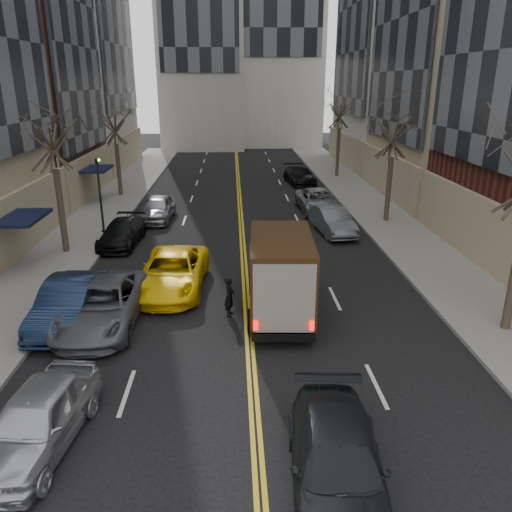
# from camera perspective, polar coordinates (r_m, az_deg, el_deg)

# --- Properties ---
(sidewalk_left) EXTENTS (4.00, 66.00, 0.15)m
(sidewalk_left) POSITION_cam_1_polar(r_m,az_deg,el_deg) (33.07, -17.60, 4.35)
(sidewalk_left) COLOR slate
(sidewalk_left) RESTS_ON ground
(sidewalk_right) EXTENTS (4.00, 66.00, 0.15)m
(sidewalk_right) POSITION_cam_1_polar(r_m,az_deg,el_deg) (33.33, 13.95, 4.81)
(sidewalk_right) COLOR slate
(sidewalk_right) RESTS_ON ground
(tree_lf_mid) EXTENTS (3.20, 3.20, 8.91)m
(tree_lf_mid) POSITION_cam_1_polar(r_m,az_deg,el_deg) (25.37, -22.60, 14.47)
(tree_lf_mid) COLOR #382D23
(tree_lf_mid) RESTS_ON sidewalk_left
(tree_lf_far) EXTENTS (3.20, 3.20, 8.12)m
(tree_lf_far) POSITION_cam_1_polar(r_m,az_deg,el_deg) (37.90, -15.98, 15.48)
(tree_lf_far) COLOR #382D23
(tree_lf_far) RESTS_ON sidewalk_left
(tree_rt_mid) EXTENTS (3.20, 3.20, 8.32)m
(tree_rt_mid) POSITION_cam_1_polar(r_m,az_deg,el_deg) (30.43, 15.60, 14.99)
(tree_rt_mid) COLOR #382D23
(tree_rt_mid) RESTS_ON sidewalk_right
(tree_rt_far) EXTENTS (3.20, 3.20, 9.11)m
(tree_rt_far) POSITION_cam_1_polar(r_m,az_deg,el_deg) (44.91, 9.67, 17.36)
(tree_rt_far) COLOR #382D23
(tree_rt_far) RESTS_ON sidewalk_right
(traffic_signal) EXTENTS (0.29, 0.26, 4.70)m
(traffic_signal) POSITION_cam_1_polar(r_m,az_deg,el_deg) (27.35, -17.44, 7.27)
(traffic_signal) COLOR black
(traffic_signal) RESTS_ON sidewalk_left
(ups_truck) EXTENTS (2.55, 5.75, 3.09)m
(ups_truck) POSITION_cam_1_polar(r_m,az_deg,el_deg) (18.06, 2.82, -2.05)
(ups_truck) COLOR black
(ups_truck) RESTS_ON ground
(observer_sedan) EXTENTS (2.37, 4.96, 1.40)m
(observer_sedan) POSITION_cam_1_polar(r_m,az_deg,el_deg) (11.27, 9.24, -22.36)
(observer_sedan) COLOR black
(observer_sedan) RESTS_ON ground
(taxi) EXTENTS (2.88, 5.68, 1.54)m
(taxi) POSITION_cam_1_polar(r_m,az_deg,el_deg) (20.67, -9.54, -1.81)
(taxi) COLOR yellow
(taxi) RESTS_ON ground
(pedestrian) EXTENTS (0.46, 0.61, 1.50)m
(pedestrian) POSITION_cam_1_polar(r_m,az_deg,el_deg) (18.19, -3.04, -4.64)
(pedestrian) COLOR black
(pedestrian) RESTS_ON ground
(parked_lf_a) EXTENTS (2.28, 4.51, 1.47)m
(parked_lf_a) POSITION_cam_1_polar(r_m,az_deg,el_deg) (13.19, -23.73, -16.73)
(parked_lf_a) COLOR #B7B9BF
(parked_lf_a) RESTS_ON ground
(parked_lf_b) EXTENTS (1.77, 4.80, 1.57)m
(parked_lf_b) POSITION_cam_1_polar(r_m,az_deg,el_deg) (18.79, -20.60, -5.02)
(parked_lf_b) COLOR #111E38
(parked_lf_b) RESTS_ON ground
(parked_lf_c) EXTENTS (2.65, 5.56, 1.53)m
(parked_lf_c) POSITION_cam_1_polar(r_m,az_deg,el_deg) (18.32, -17.15, -5.31)
(parked_lf_c) COLOR #55575E
(parked_lf_c) RESTS_ON ground
(parked_lf_d) EXTENTS (2.10, 4.56, 1.29)m
(parked_lf_d) POSITION_cam_1_polar(r_m,az_deg,el_deg) (26.96, -15.08, 2.56)
(parked_lf_d) COLOR black
(parked_lf_d) RESTS_ON ground
(parked_lf_e) EXTENTS (2.04, 4.50, 1.50)m
(parked_lf_e) POSITION_cam_1_polar(r_m,az_deg,el_deg) (31.31, -11.16, 5.36)
(parked_lf_e) COLOR #9B9CA2
(parked_lf_e) RESTS_ON ground
(parked_rt_a) EXTENTS (2.11, 4.60, 1.46)m
(parked_rt_a) POSITION_cam_1_polar(r_m,az_deg,el_deg) (28.34, 8.76, 4.00)
(parked_rt_a) COLOR #505358
(parked_rt_a) RESTS_ON ground
(parked_rt_b) EXTENTS (2.63, 5.31, 1.45)m
(parked_rt_b) POSITION_cam_1_polar(r_m,az_deg,el_deg) (33.02, 7.14, 6.26)
(parked_rt_b) COLOR #94979B
(parked_rt_b) RESTS_ON ground
(parked_rt_c) EXTENTS (2.58, 5.05, 1.40)m
(parked_rt_c) POSITION_cam_1_polar(r_m,az_deg,el_deg) (42.22, 5.00, 9.18)
(parked_rt_c) COLOR black
(parked_rt_c) RESTS_ON ground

